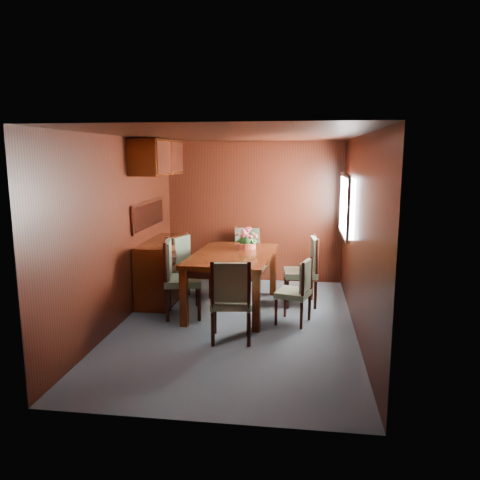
# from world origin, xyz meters

# --- Properties ---
(ground) EXTENTS (4.50, 4.50, 0.00)m
(ground) POSITION_xyz_m (0.00, 0.00, 0.00)
(ground) COLOR #37424B
(ground) RESTS_ON ground
(room_shell) EXTENTS (3.06, 4.52, 2.41)m
(room_shell) POSITION_xyz_m (-0.10, 0.33, 1.63)
(room_shell) COLOR black
(room_shell) RESTS_ON ground
(sideboard) EXTENTS (0.48, 1.40, 0.90)m
(sideboard) POSITION_xyz_m (-1.25, 1.00, 0.45)
(sideboard) COLOR #391507
(sideboard) RESTS_ON ground
(dining_table) EXTENTS (1.19, 1.79, 0.81)m
(dining_table) POSITION_xyz_m (-0.13, 0.63, 0.69)
(dining_table) COLOR #391507
(dining_table) RESTS_ON ground
(chair_left_near) EXTENTS (0.58, 0.59, 1.06)m
(chair_left_near) POSITION_xyz_m (-0.84, 0.24, 0.59)
(chair_left_near) COLOR black
(chair_left_near) RESTS_ON ground
(chair_left_far) EXTENTS (0.57, 0.58, 0.99)m
(chair_left_far) POSITION_xyz_m (-0.87, 0.96, 0.55)
(chair_left_far) COLOR black
(chair_left_far) RESTS_ON ground
(chair_right_near) EXTENTS (0.49, 0.51, 0.86)m
(chair_right_near) POSITION_xyz_m (0.79, 0.16, 0.48)
(chair_right_near) COLOR black
(chair_right_near) RESTS_ON ground
(chair_right_far) EXTENTS (0.51, 0.52, 1.01)m
(chair_right_far) POSITION_xyz_m (0.88, 0.98, 0.56)
(chair_right_far) COLOR black
(chair_right_far) RESTS_ON ground
(chair_head) EXTENTS (0.53, 0.51, 1.00)m
(chair_head) POSITION_xyz_m (0.02, -0.57, 0.55)
(chair_head) COLOR black
(chair_head) RESTS_ON ground
(chair_foot) EXTENTS (0.46, 0.44, 0.96)m
(chair_foot) POSITION_xyz_m (-0.10, 1.97, 0.53)
(chair_foot) COLOR black
(chair_foot) RESTS_ON ground
(flower_centerpiece) EXTENTS (0.30, 0.30, 0.30)m
(flower_centerpiece) POSITION_xyz_m (0.01, 1.01, 0.95)
(flower_centerpiece) COLOR #BD4F39
(flower_centerpiece) RESTS_ON dining_table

